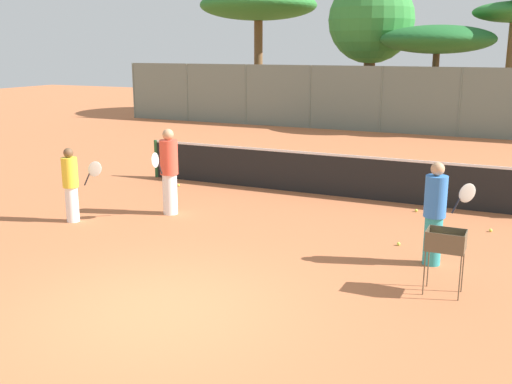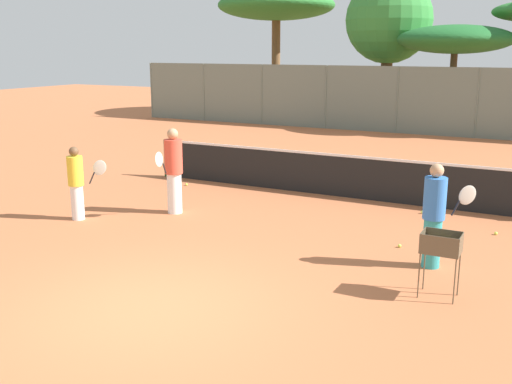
{
  "view_description": "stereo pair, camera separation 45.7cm",
  "coord_description": "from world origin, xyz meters",
  "px_view_note": "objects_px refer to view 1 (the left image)",
  "views": [
    {
      "loc": [
        4.59,
        -6.51,
        3.62
      ],
      "look_at": [
        -0.03,
        3.31,
        1.0
      ],
      "focal_mm": 42.0,
      "sensor_mm": 36.0,
      "label": 1
    },
    {
      "loc": [
        5.0,
        -6.3,
        3.62
      ],
      "look_at": [
        -0.03,
        3.31,
        1.0
      ],
      "focal_mm": 42.0,
      "sensor_mm": 36.0,
      "label": 2
    }
  ],
  "objects_px": {
    "player_white_outfit": "(71,184)",
    "player_red_cap": "(169,171)",
    "tennis_net": "(328,174)",
    "player_yellow_shirt": "(435,213)",
    "ball_cart": "(445,246)"
  },
  "relations": [
    {
      "from": "player_white_outfit",
      "to": "player_yellow_shirt",
      "type": "height_order",
      "value": "player_yellow_shirt"
    },
    {
      "from": "player_white_outfit",
      "to": "player_red_cap",
      "type": "height_order",
      "value": "player_red_cap"
    },
    {
      "from": "player_white_outfit",
      "to": "player_yellow_shirt",
      "type": "bearing_deg",
      "value": -24.63
    },
    {
      "from": "player_red_cap",
      "to": "ball_cart",
      "type": "bearing_deg",
      "value": 68.24
    },
    {
      "from": "tennis_net",
      "to": "player_white_outfit",
      "type": "xyz_separation_m",
      "value": [
        -4.18,
        -4.55,
        0.26
      ]
    },
    {
      "from": "player_white_outfit",
      "to": "player_red_cap",
      "type": "xyz_separation_m",
      "value": [
        1.54,
        1.39,
        0.16
      ]
    },
    {
      "from": "player_red_cap",
      "to": "player_yellow_shirt",
      "type": "xyz_separation_m",
      "value": [
        5.83,
        -0.8,
        -0.06
      ]
    },
    {
      "from": "player_red_cap",
      "to": "player_white_outfit",
      "type": "bearing_deg",
      "value": -51.4
    },
    {
      "from": "tennis_net",
      "to": "ball_cart",
      "type": "distance_m",
      "value": 6.29
    },
    {
      "from": "player_white_outfit",
      "to": "ball_cart",
      "type": "height_order",
      "value": "player_white_outfit"
    },
    {
      "from": "tennis_net",
      "to": "player_white_outfit",
      "type": "distance_m",
      "value": 6.18
    },
    {
      "from": "player_yellow_shirt",
      "to": "ball_cart",
      "type": "relative_size",
      "value": 1.79
    },
    {
      "from": "player_red_cap",
      "to": "ball_cart",
      "type": "height_order",
      "value": "player_red_cap"
    },
    {
      "from": "player_white_outfit",
      "to": "player_red_cap",
      "type": "relative_size",
      "value": 0.83
    },
    {
      "from": "tennis_net",
      "to": "player_red_cap",
      "type": "xyz_separation_m",
      "value": [
        -2.64,
        -3.16,
        0.42
      ]
    }
  ]
}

